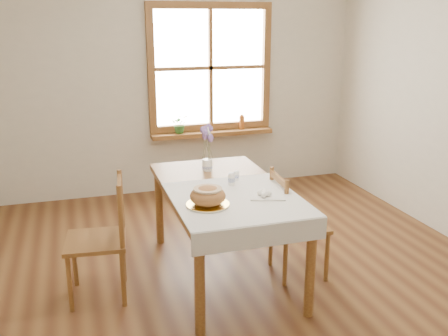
# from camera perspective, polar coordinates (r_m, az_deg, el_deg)

# --- Properties ---
(ground) EXTENTS (5.00, 5.00, 0.00)m
(ground) POSITION_cam_1_polar(r_m,az_deg,el_deg) (3.91, 1.33, -13.97)
(ground) COLOR brown
(ground) RESTS_ON ground
(room_walls) EXTENTS (4.60, 5.10, 2.65)m
(room_walls) POSITION_cam_1_polar(r_m,az_deg,el_deg) (3.38, 1.53, 11.80)
(room_walls) COLOR beige
(room_walls) RESTS_ON ground
(window) EXTENTS (1.46, 0.08, 1.46)m
(window) POSITION_cam_1_polar(r_m,az_deg,el_deg) (5.90, -1.58, 11.38)
(window) COLOR olive
(window) RESTS_ON ground
(window_sill) EXTENTS (1.46, 0.20, 0.05)m
(window_sill) POSITION_cam_1_polar(r_m,az_deg,el_deg) (5.95, -1.34, 4.01)
(window_sill) COLOR olive
(window_sill) RESTS_ON ground
(dining_table) EXTENTS (0.90, 1.60, 0.75)m
(dining_table) POSITION_cam_1_polar(r_m,az_deg,el_deg) (3.89, 0.00, -3.32)
(dining_table) COLOR olive
(dining_table) RESTS_ON ground
(table_linen) EXTENTS (0.91, 0.99, 0.01)m
(table_linen) POSITION_cam_1_polar(r_m,az_deg,el_deg) (3.58, 1.43, -3.56)
(table_linen) COLOR silver
(table_linen) RESTS_ON dining_table
(chair_left) EXTENTS (0.49, 0.47, 0.92)m
(chair_left) POSITION_cam_1_polar(r_m,az_deg,el_deg) (3.78, -14.47, -7.86)
(chair_left) COLOR olive
(chair_left) RESTS_ON ground
(chair_right) EXTENTS (0.45, 0.43, 0.86)m
(chair_right) POSITION_cam_1_polar(r_m,az_deg,el_deg) (4.04, 8.59, -6.29)
(chair_right) COLOR olive
(chair_right) RESTS_ON ground
(bread_plate) EXTENTS (0.37, 0.37, 0.02)m
(bread_plate) POSITION_cam_1_polar(r_m,az_deg,el_deg) (3.44, -1.86, -4.23)
(bread_plate) COLOR white
(bread_plate) RESTS_ON table_linen
(bread_loaf) EXTENTS (0.25, 0.25, 0.14)m
(bread_loaf) POSITION_cam_1_polar(r_m,az_deg,el_deg) (3.41, -1.87, -3.03)
(bread_loaf) COLOR #B1773E
(bread_loaf) RESTS_ON bread_plate
(egg_napkin) EXTENTS (0.30, 0.28, 0.01)m
(egg_napkin) POSITION_cam_1_polar(r_m,az_deg,el_deg) (3.63, 4.95, -3.14)
(egg_napkin) COLOR silver
(egg_napkin) RESTS_ON table_linen
(eggs) EXTENTS (0.24, 0.22, 0.04)m
(eggs) POSITION_cam_1_polar(r_m,az_deg,el_deg) (3.63, 4.96, -2.74)
(eggs) COLOR white
(eggs) RESTS_ON egg_napkin
(salt_shaker) EXTENTS (0.07, 0.07, 0.10)m
(salt_shaker) POSITION_cam_1_polar(r_m,az_deg,el_deg) (3.85, 0.87, -1.21)
(salt_shaker) COLOR white
(salt_shaker) RESTS_ON table_linen
(pepper_shaker) EXTENTS (0.05, 0.05, 0.08)m
(pepper_shaker) POSITION_cam_1_polar(r_m,az_deg,el_deg) (3.96, 1.43, -0.85)
(pepper_shaker) COLOR white
(pepper_shaker) RESTS_ON table_linen
(flower_vase) EXTENTS (0.10, 0.10, 0.10)m
(flower_vase) POSITION_cam_1_polar(r_m,az_deg,el_deg) (4.23, -1.92, 0.26)
(flower_vase) COLOR white
(flower_vase) RESTS_ON dining_table
(lavender_bouquet) EXTENTS (0.15, 0.15, 0.29)m
(lavender_bouquet) POSITION_cam_1_polar(r_m,az_deg,el_deg) (4.18, -1.94, 2.78)
(lavender_bouquet) COLOR #715292
(lavender_bouquet) RESTS_ON flower_vase
(potted_plant) EXTENTS (0.21, 0.23, 0.17)m
(potted_plant) POSITION_cam_1_polar(r_m,az_deg,el_deg) (5.84, -5.05, 4.79)
(potted_plant) COLOR #346B2B
(potted_plant) RESTS_ON window_sill
(amber_bottle) EXTENTS (0.07, 0.07, 0.18)m
(amber_bottle) POSITION_cam_1_polar(r_m,az_deg,el_deg) (6.04, 2.05, 5.31)
(amber_bottle) COLOR #AA571F
(amber_bottle) RESTS_ON window_sill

